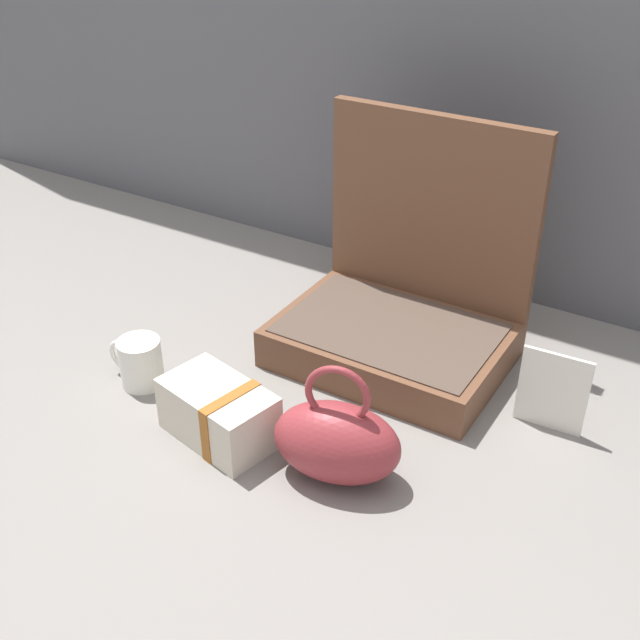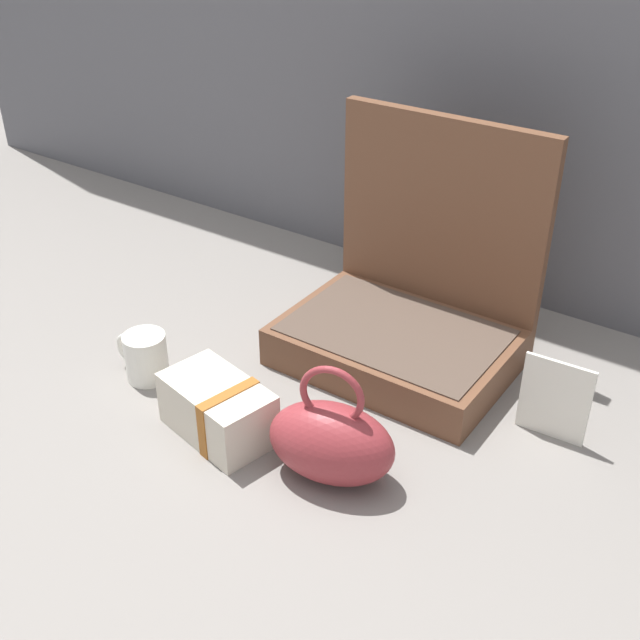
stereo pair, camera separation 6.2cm
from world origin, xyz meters
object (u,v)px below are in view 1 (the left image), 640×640
object	(u,v)px
open_suitcase	(402,307)
info_card_left	(553,391)
cream_toiletry_bag	(220,414)
teal_pouch_handbag	(337,441)
coffee_mug	(140,362)

from	to	relation	value
open_suitcase	info_card_left	world-z (taller)	open_suitcase
open_suitcase	cream_toiletry_bag	distance (m)	0.41
teal_pouch_handbag	coffee_mug	distance (m)	0.43
coffee_mug	info_card_left	world-z (taller)	info_card_left
coffee_mug	open_suitcase	bearing A→B (deg)	44.08
cream_toiletry_bag	info_card_left	bearing A→B (deg)	34.36
open_suitcase	info_card_left	distance (m)	0.33
open_suitcase	teal_pouch_handbag	bearing A→B (deg)	-78.70
open_suitcase	teal_pouch_handbag	world-z (taller)	open_suitcase
teal_pouch_handbag	info_card_left	bearing A→B (deg)	50.00
teal_pouch_handbag	cream_toiletry_bag	size ratio (longest dim) A/B	1.06
open_suitcase	teal_pouch_handbag	xyz separation A→B (m)	(0.07, -0.37, -0.03)
info_card_left	coffee_mug	bearing A→B (deg)	-161.65
teal_pouch_handbag	info_card_left	distance (m)	0.38
coffee_mug	cream_toiletry_bag	bearing A→B (deg)	-11.89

